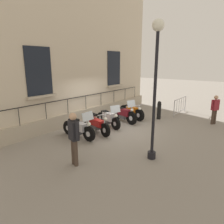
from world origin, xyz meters
The scene contains 12 objects.
ground_plane centered at (0.00, 0.00, 0.00)m, with size 60.00×60.00×0.00m, color gray.
building_facade centered at (-2.28, 0.00, 4.38)m, with size 0.82×12.16×8.98m.
motorcycle_silver centered at (-0.22, -2.08, 0.45)m, with size 1.95×0.72×1.26m.
motorcycle_red centered at (-0.10, -1.08, 0.42)m, with size 2.07×0.82×1.03m.
motorcycle_white centered at (-0.21, -0.04, 0.44)m, with size 1.88×0.81×1.22m.
motorcycle_maroon centered at (-0.05, 1.11, 0.47)m, with size 1.94×0.76×1.31m.
motorcycle_orange centered at (-0.14, 2.02, 0.41)m, with size 1.99×0.79×0.90m.
lamppost centered at (3.19, -1.84, 2.77)m, with size 0.37×0.37×4.50m.
crowd_barrier centered at (1.73, 4.78, 0.56)m, with size 0.08×2.08×1.05m.
bollard centered at (1.20, 2.87, 0.54)m, with size 0.23×0.23×1.07m.
pedestrian_standing centered at (3.93, 3.79, 0.87)m, with size 0.37×0.47×1.56m.
pedestrian_walking centered at (1.45, -3.80, 0.99)m, with size 0.52×0.30×1.74m.
Camera 1 is at (6.10, -7.73, 3.26)m, focal length 32.36 mm.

